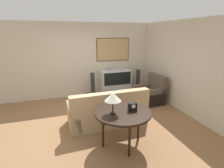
# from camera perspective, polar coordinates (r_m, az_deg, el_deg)

# --- Properties ---
(ground_plane) EXTENTS (12.00, 12.00, 0.00)m
(ground_plane) POSITION_cam_1_polar(r_m,az_deg,el_deg) (4.99, -5.06, -11.40)
(ground_plane) COLOR #8E6642
(wall_back) EXTENTS (12.00, 0.10, 2.70)m
(wall_back) POSITION_cam_1_polar(r_m,az_deg,el_deg) (6.59, -9.40, 7.71)
(wall_back) COLOR beige
(wall_back) RESTS_ON ground_plane
(wall_right) EXTENTS (0.06, 12.00, 2.70)m
(wall_right) POSITION_cam_1_polar(r_m,az_deg,el_deg) (5.69, 21.41, 5.41)
(wall_right) COLOR beige
(wall_right) RESTS_ON ground_plane
(area_rug) EXTENTS (1.94, 1.68, 0.01)m
(area_rug) POSITION_cam_1_polar(r_m,az_deg,el_deg) (5.72, -1.98, -7.50)
(area_rug) COLOR brown
(area_rug) RESTS_ON ground_plane
(tv) EXTENTS (1.14, 0.54, 1.06)m
(tv) POSITION_cam_1_polar(r_m,az_deg,el_deg) (6.71, 1.11, 0.57)
(tv) COLOR silver
(tv) RESTS_ON ground_plane
(couch) EXTENTS (2.03, 0.90, 0.94)m
(couch) POSITION_cam_1_polar(r_m,az_deg,el_deg) (4.64, -1.36, -8.99)
(couch) COLOR tan
(couch) RESTS_ON ground_plane
(armchair) EXTENTS (0.90, 0.92, 0.96)m
(armchair) POSITION_cam_1_polar(r_m,az_deg,el_deg) (6.13, 12.06, -3.23)
(armchair) COLOR brown
(armchair) RESTS_ON ground_plane
(coffee_table) EXTENTS (1.12, 0.57, 0.45)m
(coffee_table) POSITION_cam_1_polar(r_m,az_deg,el_deg) (5.59, -2.91, -3.71)
(coffee_table) COLOR black
(coffee_table) RESTS_ON ground_plane
(console_table) EXTENTS (1.16, 1.16, 0.79)m
(console_table) POSITION_cam_1_polar(r_m,az_deg,el_deg) (3.61, 3.52, -9.84)
(console_table) COLOR black
(console_table) RESTS_ON ground_plane
(table_lamp) EXTENTS (0.32, 0.32, 0.43)m
(table_lamp) POSITION_cam_1_polar(r_m,az_deg,el_deg) (3.36, 0.28, -4.37)
(table_lamp) COLOR black
(table_lamp) RESTS_ON console_table
(mantel_clock) EXTENTS (0.17, 0.10, 0.17)m
(mantel_clock) POSITION_cam_1_polar(r_m,az_deg,el_deg) (3.60, 6.73, -7.41)
(mantel_clock) COLOR black
(mantel_clock) RESTS_ON console_table
(speaker_tower_left) EXTENTS (0.26, 0.26, 0.95)m
(speaker_tower_left) POSITION_cam_1_polar(r_m,az_deg,el_deg) (6.40, -6.31, -0.75)
(speaker_tower_left) COLOR black
(speaker_tower_left) RESTS_ON ground_plane
(speaker_tower_right) EXTENTS (0.26, 0.26, 0.95)m
(speaker_tower_right) POSITION_cam_1_polar(r_m,az_deg,el_deg) (6.98, 8.41, 0.60)
(speaker_tower_right) COLOR black
(speaker_tower_right) RESTS_ON ground_plane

